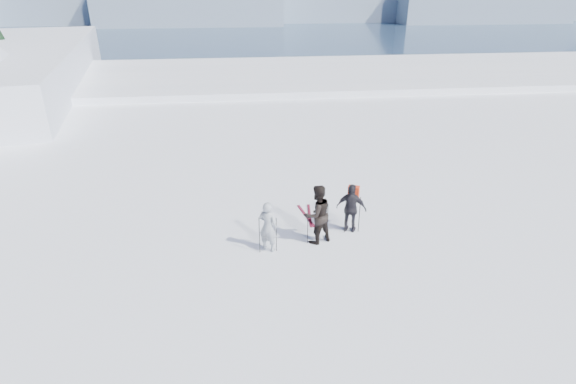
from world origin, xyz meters
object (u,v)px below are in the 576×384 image
object	(u,v)px
skis_loose	(308,215)
skier_grey	(268,227)
skier_pack	(351,208)
skier_dark	(317,214)

from	to	relation	value
skis_loose	skier_grey	bearing A→B (deg)	-127.42
skier_pack	skis_loose	xyz separation A→B (m)	(-1.26, 1.21, -0.84)
skier_dark	skier_pack	bearing A→B (deg)	179.09
skier_grey	skier_pack	bearing A→B (deg)	-131.01
skier_dark	skis_loose	bearing A→B (deg)	-113.97
skier_grey	skis_loose	distance (m)	2.74
skier_grey	skier_dark	world-z (taller)	skier_dark
skier_grey	skier_pack	size ratio (longest dim) A/B	0.98
skier_grey	skier_dark	xyz separation A→B (m)	(1.59, 0.32, 0.16)
skis_loose	skier_dark	bearing A→B (deg)	-89.78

